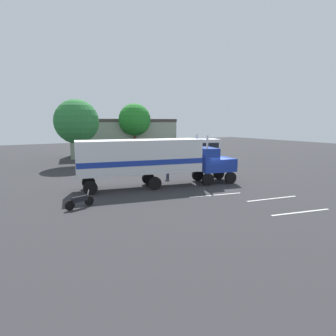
{
  "coord_description": "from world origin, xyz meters",
  "views": [
    {
      "loc": [
        -17.47,
        -19.92,
        5.64
      ],
      "look_at": [
        -4.4,
        1.3,
        1.6
      ],
      "focal_mm": 30.46,
      "sensor_mm": 36.0,
      "label": 1
    }
  ],
  "objects_px": {
    "person_bystander": "(167,170)",
    "tree_center": "(135,120)",
    "semi_truck": "(152,158)",
    "motorcycle": "(80,201)",
    "parked_bus": "(178,150)",
    "tree_left": "(77,122)"
  },
  "relations": [
    {
      "from": "semi_truck",
      "to": "motorcycle",
      "type": "relative_size",
      "value": 7.03
    },
    {
      "from": "parked_bus",
      "to": "motorcycle",
      "type": "xyz_separation_m",
      "value": [
        -15.93,
        -12.3,
        -1.58
      ]
    },
    {
      "from": "motorcycle",
      "to": "tree_left",
      "type": "relative_size",
      "value": 0.24
    },
    {
      "from": "semi_truck",
      "to": "motorcycle",
      "type": "distance_m",
      "value": 7.94
    },
    {
      "from": "tree_center",
      "to": "semi_truck",
      "type": "bearing_deg",
      "value": -111.08
    },
    {
      "from": "person_bystander",
      "to": "motorcycle",
      "type": "bearing_deg",
      "value": -152.49
    },
    {
      "from": "motorcycle",
      "to": "person_bystander",
      "type": "bearing_deg",
      "value": 27.51
    },
    {
      "from": "semi_truck",
      "to": "person_bystander",
      "type": "bearing_deg",
      "value": 37.77
    },
    {
      "from": "parked_bus",
      "to": "semi_truck",
      "type": "bearing_deg",
      "value": -133.4
    },
    {
      "from": "parked_bus",
      "to": "tree_left",
      "type": "xyz_separation_m",
      "value": [
        -11.11,
        6.82,
        3.61
      ]
    },
    {
      "from": "tree_left",
      "to": "tree_center",
      "type": "xyz_separation_m",
      "value": [
        9.95,
        3.77,
        0.29
      ]
    },
    {
      "from": "parked_bus",
      "to": "tree_left",
      "type": "height_order",
      "value": "tree_left"
    },
    {
      "from": "semi_truck",
      "to": "parked_bus",
      "type": "relative_size",
      "value": 1.28
    },
    {
      "from": "person_bystander",
      "to": "motorcycle",
      "type": "distance_m",
      "value": 11.28
    },
    {
      "from": "tree_center",
      "to": "person_bystander",
      "type": "bearing_deg",
      "value": -105.1
    },
    {
      "from": "motorcycle",
      "to": "tree_left",
      "type": "distance_m",
      "value": 20.38
    },
    {
      "from": "parked_bus",
      "to": "motorcycle",
      "type": "bearing_deg",
      "value": -142.32
    },
    {
      "from": "semi_truck",
      "to": "parked_bus",
      "type": "bearing_deg",
      "value": 46.6
    },
    {
      "from": "tree_center",
      "to": "parked_bus",
      "type": "bearing_deg",
      "value": -83.76
    },
    {
      "from": "person_bystander",
      "to": "tree_center",
      "type": "distance_m",
      "value": 19.0
    },
    {
      "from": "tree_left",
      "to": "semi_truck",
      "type": "bearing_deg",
      "value": -82.01
    },
    {
      "from": "tree_center",
      "to": "motorcycle",
      "type": "bearing_deg",
      "value": -122.84
    }
  ]
}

